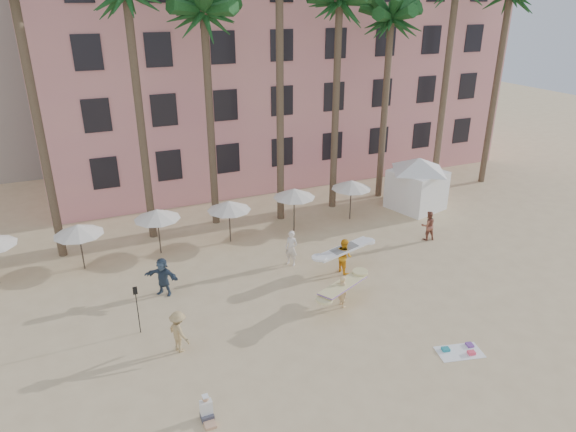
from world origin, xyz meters
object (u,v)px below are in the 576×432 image
at_px(pink_hotel, 271,66).
at_px(cabana, 418,179).
at_px(carrier_white, 344,254).
at_px(carrier_yellow, 343,289).

distance_m(pink_hotel, cabana, 15.54).
bearing_deg(cabana, carrier_white, -146.37).
xyz_separation_m(pink_hotel, carrier_yellow, (-5.33, -22.05, -7.09)).
bearing_deg(cabana, pink_hotel, 110.27).
bearing_deg(cabana, carrier_yellow, -140.21).
height_order(pink_hotel, carrier_white, pink_hotel).
relative_size(pink_hotel, carrier_white, 10.49).
relative_size(pink_hotel, carrier_yellow, 11.52).
height_order(pink_hotel, carrier_yellow, pink_hotel).
bearing_deg(carrier_white, cabana, 33.63).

